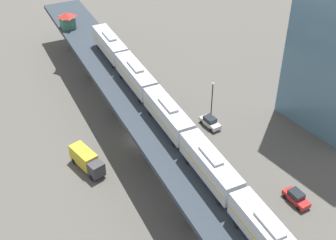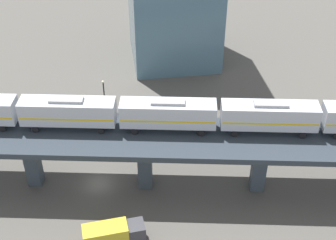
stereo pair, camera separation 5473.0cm
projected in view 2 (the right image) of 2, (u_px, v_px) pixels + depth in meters
The scene contains 7 objects.
ground_plane at pixel (98, 183), 64.04m from camera, with size 400.00×400.00×0.00m, color #4C4944.
elevated_viaduct at pixel (92, 142), 59.73m from camera, with size 24.69×92.02×8.52m.
subway_train at pixel (168, 113), 58.35m from camera, with size 13.90×61.90×4.45m.
street_car_silver at pixel (124, 120), 74.25m from camera, with size 2.12×4.48×1.89m.
street_car_red at pixel (262, 115), 75.32m from camera, with size 2.30×4.56×1.89m.
delivery_truck at pixel (113, 234), 54.67m from camera, with size 2.89×7.37×3.20m.
street_lamp at pixel (104, 96), 74.16m from camera, with size 0.44×0.44×6.94m.
Camera 2 is at (47.36, 2.77, 44.91)m, focal length 50.00 mm.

